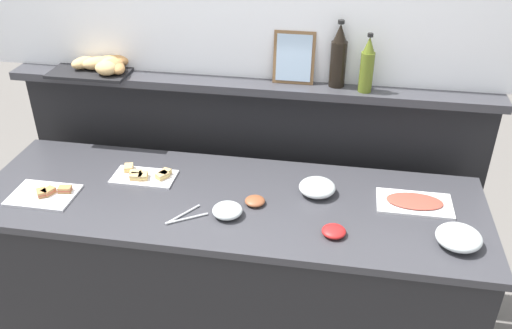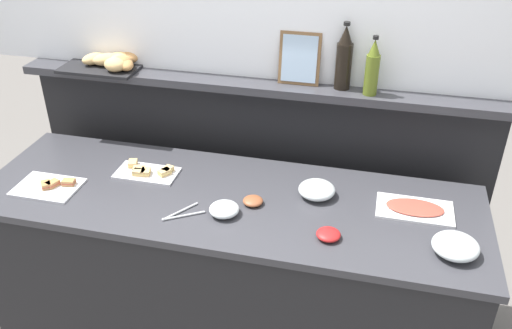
# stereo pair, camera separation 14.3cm
# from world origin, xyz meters

# --- Properties ---
(ground_plane) EXTENTS (12.00, 12.00, 0.00)m
(ground_plane) POSITION_xyz_m (0.00, 0.60, 0.00)
(ground_plane) COLOR slate
(buffet_counter) EXTENTS (2.28, 0.74, 0.90)m
(buffet_counter) POSITION_xyz_m (0.00, 0.00, 0.45)
(buffet_counter) COLOR black
(buffet_counter) RESTS_ON ground_plane
(back_ledge_unit) EXTENTS (2.43, 0.22, 1.26)m
(back_ledge_unit) POSITION_xyz_m (0.00, 0.54, 0.66)
(back_ledge_unit) COLOR black
(back_ledge_unit) RESTS_ON ground_plane
(sandwich_platter_side) EXTENTS (0.29, 0.21, 0.04)m
(sandwich_platter_side) POSITION_xyz_m (-0.81, -0.12, 0.91)
(sandwich_platter_side) COLOR silver
(sandwich_platter_side) RESTS_ON buffet_counter
(sandwich_platter_rear) EXTENTS (0.30, 0.16, 0.04)m
(sandwich_platter_rear) POSITION_xyz_m (-0.42, 0.10, 0.91)
(sandwich_platter_rear) COLOR silver
(sandwich_platter_rear) RESTS_ON buffet_counter
(cold_cuts_platter) EXTENTS (0.33, 0.19, 0.02)m
(cold_cuts_platter) POSITION_xyz_m (0.82, 0.09, 0.91)
(cold_cuts_platter) COLOR white
(cold_cuts_platter) RESTS_ON buffet_counter
(glass_bowl_large) EXTENTS (0.13, 0.13, 0.05)m
(glass_bowl_large) POSITION_xyz_m (0.03, -0.13, 0.92)
(glass_bowl_large) COLOR silver
(glass_bowl_large) RESTS_ON buffet_counter
(glass_bowl_medium) EXTENTS (0.17, 0.17, 0.07)m
(glass_bowl_medium) POSITION_xyz_m (0.39, 0.10, 0.93)
(glass_bowl_medium) COLOR silver
(glass_bowl_medium) RESTS_ON buffet_counter
(glass_bowl_small) EXTENTS (0.18, 0.18, 0.07)m
(glass_bowl_small) POSITION_xyz_m (0.96, -0.17, 0.93)
(glass_bowl_small) COLOR silver
(glass_bowl_small) RESTS_ON buffet_counter
(condiment_bowl_red) EXTENTS (0.09, 0.09, 0.03)m
(condiment_bowl_red) POSITION_xyz_m (0.13, -0.03, 0.91)
(condiment_bowl_red) COLOR brown
(condiment_bowl_red) RESTS_ON buffet_counter
(condiment_bowl_teal) EXTENTS (0.10, 0.10, 0.03)m
(condiment_bowl_teal) POSITION_xyz_m (0.48, -0.19, 0.92)
(condiment_bowl_teal) COLOR red
(condiment_bowl_teal) RESTS_ON buffet_counter
(serving_tongs) EXTENTS (0.16, 0.16, 0.01)m
(serving_tongs) POSITION_xyz_m (-0.15, -0.18, 0.90)
(serving_tongs) COLOR #B7BABF
(serving_tongs) RESTS_ON buffet_counter
(olive_oil_bottle) EXTENTS (0.06, 0.06, 0.28)m
(olive_oil_bottle) POSITION_xyz_m (0.56, 0.45, 1.39)
(olive_oil_bottle) COLOR #56661E
(olive_oil_bottle) RESTS_ON back_ledge_unit
(wine_bottle_dark) EXTENTS (0.08, 0.08, 0.32)m
(wine_bottle_dark) POSITION_xyz_m (0.43, 0.50, 1.41)
(wine_bottle_dark) COLOR black
(wine_bottle_dark) RESTS_ON back_ledge_unit
(bread_basket) EXTENTS (0.42, 0.28, 0.08)m
(bread_basket) POSITION_xyz_m (-0.73, 0.47, 1.30)
(bread_basket) COLOR black
(bread_basket) RESTS_ON back_ledge_unit
(framed_picture) EXTENTS (0.20, 0.06, 0.25)m
(framed_picture) POSITION_xyz_m (0.22, 0.51, 1.39)
(framed_picture) COLOR brown
(framed_picture) RESTS_ON back_ledge_unit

